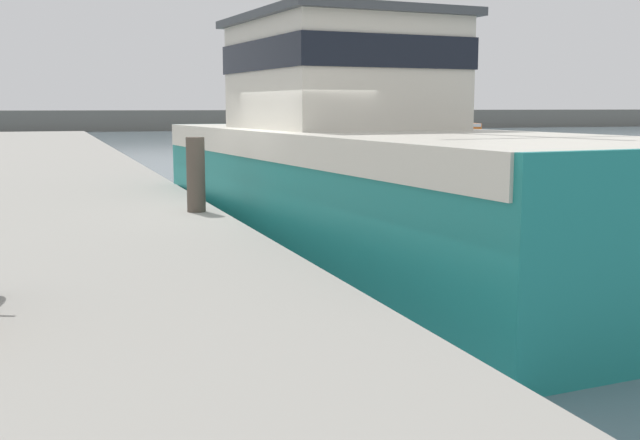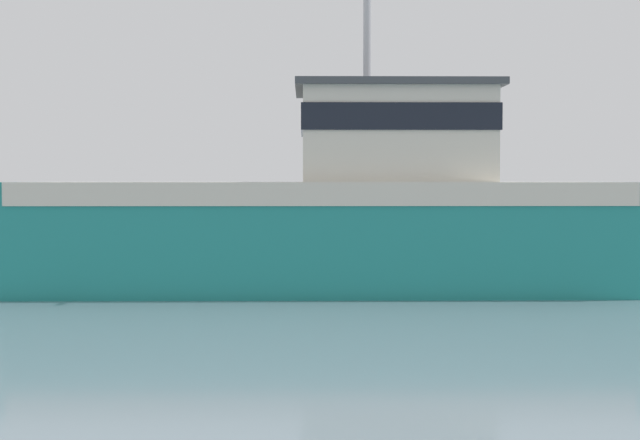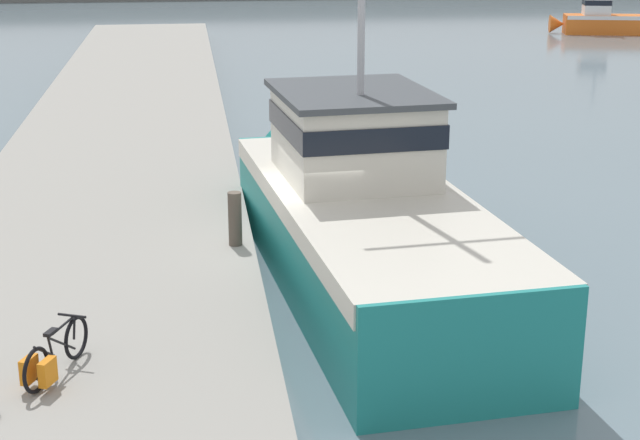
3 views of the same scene
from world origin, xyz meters
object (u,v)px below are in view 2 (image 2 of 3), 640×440
object	(u,v)px
water_bottle_by_bike	(179,224)
bicycle_touring	(143,216)
mooring_post	(368,212)
fishing_boat_main	(354,211)

from	to	relation	value
water_bottle_by_bike	bicycle_touring	bearing A→B (deg)	-30.03
bicycle_touring	mooring_post	xyz separation A→B (m)	(2.84, 5.44, 0.21)
fishing_boat_main	water_bottle_by_bike	xyz separation A→B (m)	(-6.40, -4.65, -0.53)
bicycle_touring	mooring_post	size ratio (longest dim) A/B	1.53
bicycle_touring	water_bottle_by_bike	bearing A→B (deg)	172.90
fishing_boat_main	water_bottle_by_bike	world-z (taller)	fishing_boat_main
mooring_post	fishing_boat_main	bearing A→B (deg)	-3.81
bicycle_touring	mooring_post	bearing A→B (deg)	85.36
mooring_post	water_bottle_by_bike	xyz separation A→B (m)	(-3.92, -4.81, -0.43)
fishing_boat_main	mooring_post	world-z (taller)	fishing_boat_main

